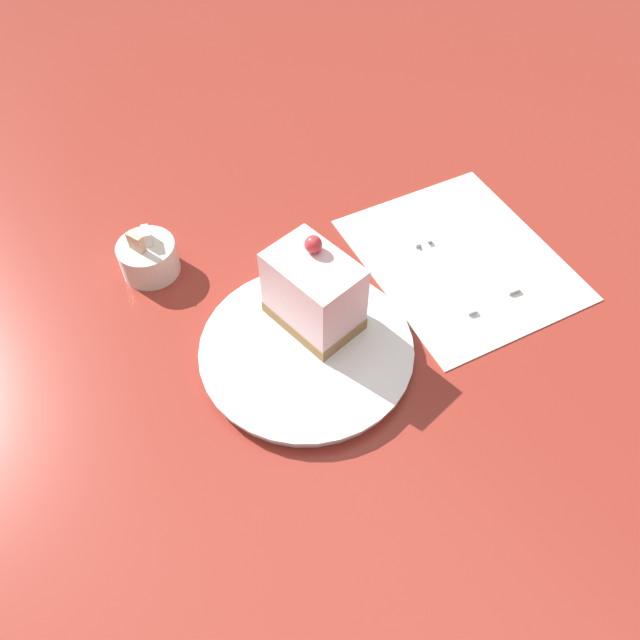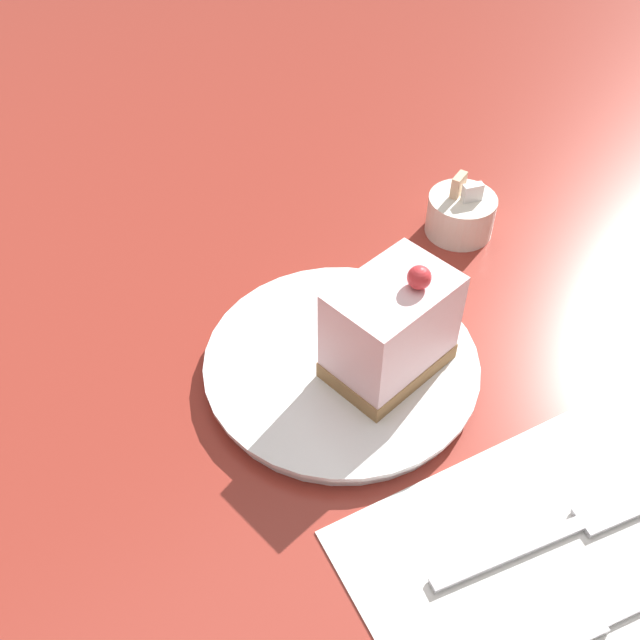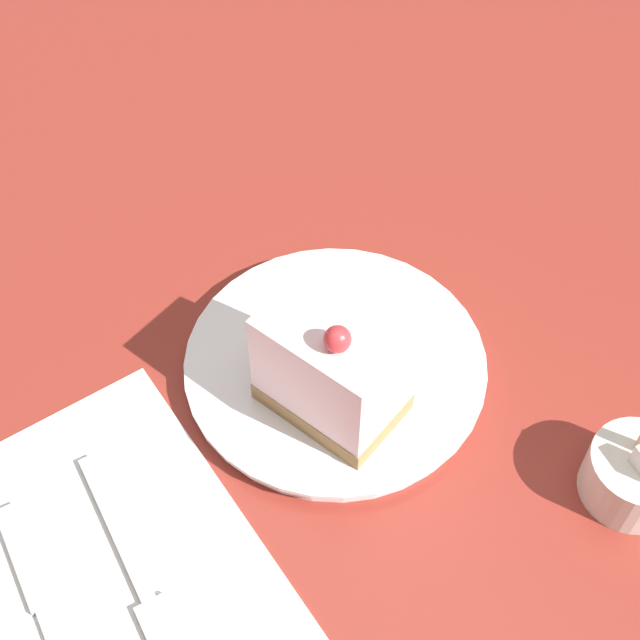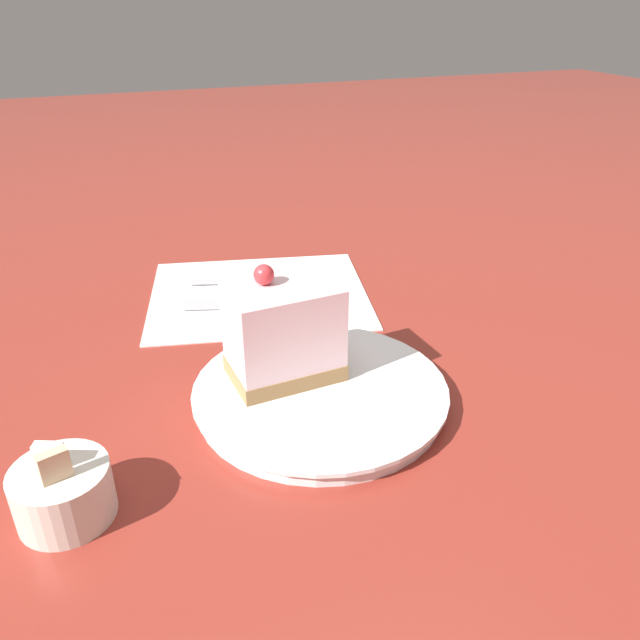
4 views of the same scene
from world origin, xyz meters
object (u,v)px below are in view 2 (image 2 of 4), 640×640
cake_slice (391,328)px  sugar_bowl (461,214)px  plate (341,365)px  fork (558,532)px  knife (583,630)px

cake_slice → sugar_bowl: cake_slice is taller
cake_slice → sugar_bowl: (-0.09, 0.19, -0.04)m
plate → fork: bearing=4.6°
cake_slice → fork: bearing=-6.2°
knife → cake_slice: bearing=-174.3°
fork → knife: size_ratio=1.05×
fork → plate: bearing=-157.5°
fork → knife: same height
plate → knife: size_ratio=1.46×
plate → cake_slice: cake_slice is taller
plate → sugar_bowl: 0.22m
fork → cake_slice: bearing=-164.3°
fork → sugar_bowl: sugar_bowl is taller
plate → knife: (0.26, -0.03, -0.00)m
sugar_bowl → knife: bearing=-36.8°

